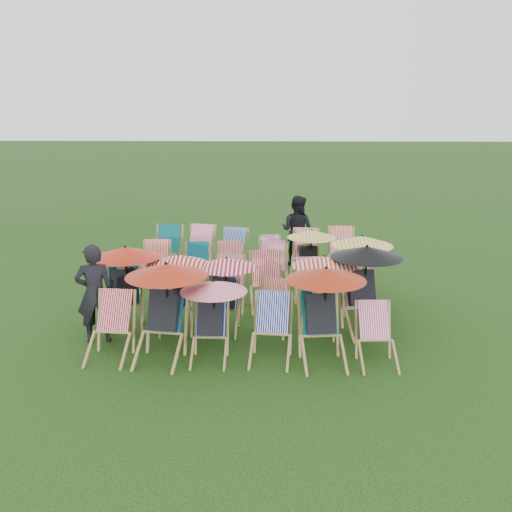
{
  "coord_description": "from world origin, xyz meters",
  "views": [
    {
      "loc": [
        0.45,
        -10.09,
        3.7
      ],
      "look_at": [
        0.15,
        0.39,
        0.9
      ],
      "focal_mm": 40.0,
      "sensor_mm": 36.0,
      "label": 1
    }
  ],
  "objects_px": {
    "person_left": "(95,294)",
    "person_rear": "(297,231)",
    "deckchair_0": "(110,328)",
    "deckchair_29": "(342,251)",
    "deckchair_5": "(377,336)"
  },
  "relations": [
    {
      "from": "person_rear",
      "to": "person_left",
      "type": "bearing_deg",
      "value": 81.99
    },
    {
      "from": "person_left",
      "to": "person_rear",
      "type": "bearing_deg",
      "value": -139.31
    },
    {
      "from": "deckchair_5",
      "to": "person_left",
      "type": "height_order",
      "value": "person_left"
    },
    {
      "from": "deckchair_0",
      "to": "deckchair_5",
      "type": "distance_m",
      "value": 3.95
    },
    {
      "from": "deckchair_0",
      "to": "deckchair_29",
      "type": "xyz_separation_m",
      "value": [
        4.0,
        4.65,
        0.02
      ]
    },
    {
      "from": "deckchair_5",
      "to": "person_rear",
      "type": "height_order",
      "value": "person_rear"
    },
    {
      "from": "deckchair_29",
      "to": "person_rear",
      "type": "height_order",
      "value": "person_rear"
    },
    {
      "from": "deckchair_0",
      "to": "person_left",
      "type": "xyz_separation_m",
      "value": [
        -0.38,
        0.59,
        0.33
      ]
    },
    {
      "from": "deckchair_29",
      "to": "deckchair_5",
      "type": "bearing_deg",
      "value": -89.91
    },
    {
      "from": "person_left",
      "to": "deckchair_0",
      "type": "bearing_deg",
      "value": 109.64
    },
    {
      "from": "person_rear",
      "to": "deckchair_0",
      "type": "bearing_deg",
      "value": 88.26
    },
    {
      "from": "deckchair_0",
      "to": "deckchair_5",
      "type": "height_order",
      "value": "deckchair_0"
    },
    {
      "from": "deckchair_0",
      "to": "deckchair_5",
      "type": "xyz_separation_m",
      "value": [
        3.95,
        -0.1,
        -0.05
      ]
    },
    {
      "from": "deckchair_0",
      "to": "deckchair_29",
      "type": "bearing_deg",
      "value": 53.57
    },
    {
      "from": "deckchair_5",
      "to": "person_left",
      "type": "bearing_deg",
      "value": 167.66
    }
  ]
}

